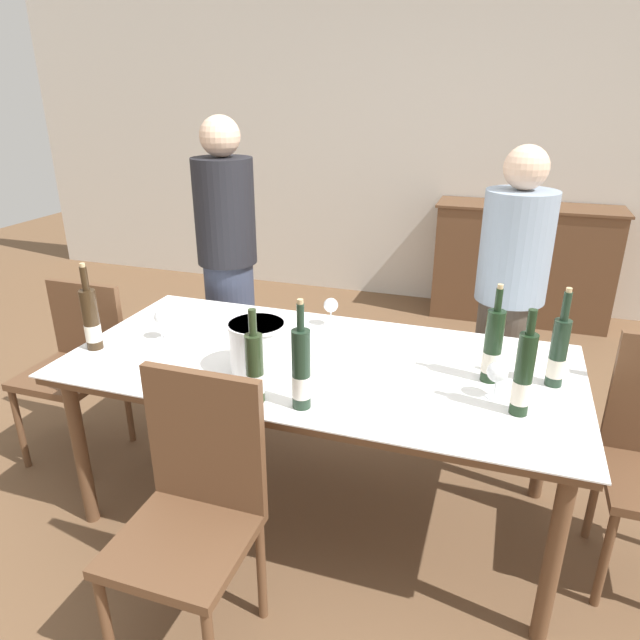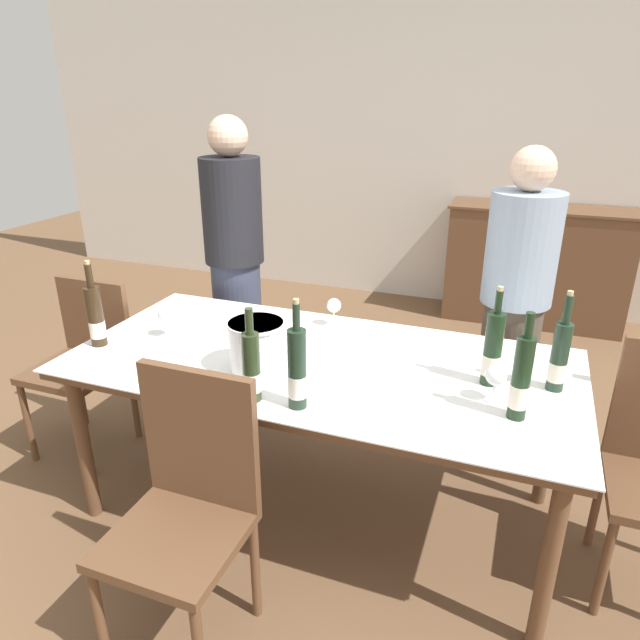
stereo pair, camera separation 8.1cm
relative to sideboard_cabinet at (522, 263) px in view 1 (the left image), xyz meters
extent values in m
plane|color=brown|center=(-0.82, -2.76, -0.47)|extent=(12.00, 12.00, 0.00)
cube|color=silver|center=(-0.82, 0.29, 0.93)|extent=(8.00, 0.10, 2.80)
cube|color=brown|center=(0.00, 0.00, -0.01)|extent=(1.38, 0.44, 0.93)
cube|color=brown|center=(0.00, 0.00, 0.46)|extent=(1.42, 0.46, 0.02)
cylinder|color=brown|center=(-1.77, -3.17, -0.12)|extent=(0.06, 0.06, 0.71)
cylinder|color=brown|center=(0.12, -3.17, -0.12)|extent=(0.06, 0.06, 0.71)
cylinder|color=brown|center=(-1.77, -2.36, -0.12)|extent=(0.06, 0.06, 0.71)
cylinder|color=brown|center=(0.12, -2.36, -0.12)|extent=(0.06, 0.06, 0.71)
cube|color=brown|center=(-0.82, -2.76, 0.26)|extent=(2.06, 0.96, 0.04)
cube|color=white|center=(-0.82, -2.76, 0.28)|extent=(2.09, 0.99, 0.01)
cylinder|color=white|center=(-1.03, -2.93, 0.38)|extent=(0.22, 0.22, 0.20)
cylinder|color=white|center=(-1.03, -2.93, 0.48)|extent=(0.23, 0.23, 0.01)
cylinder|color=#28381E|center=(-0.94, -3.15, 0.41)|extent=(0.06, 0.06, 0.26)
cylinder|color=white|center=(-0.94, -3.15, 0.35)|extent=(0.07, 0.07, 0.07)
cylinder|color=#28381E|center=(-0.94, -3.15, 0.59)|extent=(0.03, 0.03, 0.10)
cylinder|color=#1E3323|center=(0.09, -2.68, 0.41)|extent=(0.06, 0.06, 0.26)
cylinder|color=silver|center=(0.09, -2.68, 0.36)|extent=(0.06, 0.06, 0.07)
cylinder|color=#1E3323|center=(0.09, -2.68, 0.60)|extent=(0.03, 0.03, 0.11)
cylinder|color=tan|center=(0.09, -2.68, 0.66)|extent=(0.02, 0.02, 0.02)
cylinder|color=#332314|center=(-1.79, -2.96, 0.41)|extent=(0.07, 0.07, 0.27)
cylinder|color=silver|center=(-1.79, -2.96, 0.36)|extent=(0.07, 0.07, 0.07)
cylinder|color=#332314|center=(-1.79, -2.96, 0.60)|extent=(0.03, 0.03, 0.10)
cylinder|color=tan|center=(-1.79, -2.96, 0.66)|extent=(0.02, 0.02, 0.02)
cylinder|color=#1E3323|center=(-0.77, -3.14, 0.43)|extent=(0.07, 0.07, 0.29)
cylinder|color=white|center=(-0.77, -3.14, 0.36)|extent=(0.07, 0.07, 0.08)
cylinder|color=#1E3323|center=(-0.77, -3.14, 0.62)|extent=(0.03, 0.03, 0.10)
cylinder|color=tan|center=(-0.77, -3.14, 0.68)|extent=(0.02, 0.02, 0.02)
cylinder|color=black|center=(-0.15, -2.72, 0.43)|extent=(0.07, 0.07, 0.29)
cylinder|color=silver|center=(-0.15, -2.72, 0.36)|extent=(0.07, 0.07, 0.08)
cylinder|color=black|center=(-0.15, -2.72, 0.61)|extent=(0.03, 0.03, 0.09)
cylinder|color=tan|center=(-0.15, -2.72, 0.66)|extent=(0.02, 0.02, 0.02)
cylinder|color=black|center=(-0.04, -2.94, 0.43)|extent=(0.06, 0.06, 0.30)
cylinder|color=silver|center=(-0.04, -2.94, 0.37)|extent=(0.06, 0.06, 0.08)
cylinder|color=black|center=(-0.04, -2.94, 0.62)|extent=(0.03, 0.03, 0.09)
cylinder|color=white|center=(-0.12, -2.85, 0.28)|extent=(0.07, 0.07, 0.00)
cylinder|color=white|center=(-0.12, -2.85, 0.32)|extent=(0.01, 0.01, 0.07)
sphere|color=white|center=(-0.12, -2.85, 0.38)|extent=(0.08, 0.08, 0.08)
cylinder|color=white|center=(-0.89, -2.39, 0.28)|extent=(0.07, 0.07, 0.00)
cylinder|color=white|center=(-0.89, -2.39, 0.32)|extent=(0.01, 0.01, 0.07)
sphere|color=white|center=(-0.89, -2.39, 0.38)|extent=(0.07, 0.07, 0.07)
cylinder|color=white|center=(-1.56, -2.78, 0.28)|extent=(0.06, 0.06, 0.00)
cylinder|color=white|center=(-1.56, -2.78, 0.32)|extent=(0.01, 0.01, 0.07)
sphere|color=white|center=(-1.56, -2.78, 0.38)|extent=(0.07, 0.07, 0.07)
cylinder|color=brown|center=(-2.35, -2.95, -0.25)|extent=(0.03, 0.03, 0.45)
cylinder|color=brown|center=(-1.98, -2.95, -0.25)|extent=(0.03, 0.03, 0.45)
cylinder|color=brown|center=(-2.35, -2.58, -0.25)|extent=(0.03, 0.03, 0.45)
cylinder|color=brown|center=(-1.98, -2.58, -0.25)|extent=(0.03, 0.03, 0.45)
cube|color=brown|center=(-2.16, -2.76, -0.01)|extent=(0.42, 0.42, 0.04)
cube|color=brown|center=(-2.16, -2.57, 0.21)|extent=(0.42, 0.04, 0.41)
cylinder|color=brown|center=(0.33, -2.95, -0.26)|extent=(0.03, 0.03, 0.43)
cylinder|color=brown|center=(0.33, -2.58, -0.26)|extent=(0.03, 0.03, 0.43)
cylinder|color=brown|center=(-1.20, -3.76, -0.26)|extent=(0.03, 0.03, 0.44)
cylinder|color=brown|center=(-1.20, -3.39, -0.26)|extent=(0.03, 0.03, 0.44)
cylinder|color=brown|center=(-0.83, -3.39, -0.26)|extent=(0.03, 0.03, 0.44)
cube|color=brown|center=(-1.02, -3.58, -0.02)|extent=(0.42, 0.42, 0.04)
cube|color=brown|center=(-1.02, -3.38, 0.25)|extent=(0.42, 0.04, 0.50)
cylinder|color=#383F56|center=(-1.62, -2.01, -0.03)|extent=(0.28, 0.28, 0.90)
cylinder|color=black|center=(-1.62, -2.01, 0.71)|extent=(0.33, 0.33, 0.57)
sphere|color=beige|center=(-1.62, -2.01, 1.10)|extent=(0.21, 0.21, 0.21)
cylinder|color=#51473D|center=(-0.10, -2.02, -0.05)|extent=(0.28, 0.28, 0.85)
cylinder|color=#8C9EB2|center=(-0.10, -2.02, 0.64)|extent=(0.33, 0.33, 0.52)
sphere|color=beige|center=(-0.10, -2.02, 1.00)|extent=(0.20, 0.20, 0.20)
camera|label=1|loc=(-0.15, -4.78, 1.33)|focal=32.00mm
camera|label=2|loc=(-0.07, -4.76, 1.33)|focal=32.00mm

